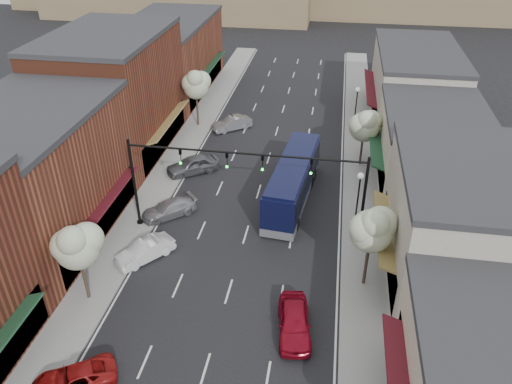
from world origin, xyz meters
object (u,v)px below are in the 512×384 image
at_px(parked_car_d, 193,165).
at_px(lamp_post_near, 359,191).
at_px(parked_car_b, 145,251).
at_px(tree_right_near, 372,228).
at_px(signal_mast_right, 329,186).
at_px(red_hatchback, 294,322).
at_px(tree_left_near, 77,245).
at_px(tree_right_far, 365,125).
at_px(tree_left_far, 196,84).
at_px(parked_car_a, 74,380).
at_px(parked_car_c, 169,209).
at_px(coach_bus, 293,180).
at_px(parked_car_e, 232,123).
at_px(signal_mast_left, 165,173).
at_px(lamp_post_far, 357,101).

bearing_deg(parked_car_d, lamp_post_near, 32.66).
bearing_deg(parked_car_b, tree_right_near, 37.87).
xyz_separation_m(signal_mast_right, red_hatchback, (-1.30, -8.60, -3.86)).
xyz_separation_m(tree_right_near, tree_left_near, (-16.60, -4.00, -0.23)).
height_order(tree_right_far, tree_left_far, tree_left_far).
bearing_deg(tree_left_near, tree_left_far, 90.00).
bearing_deg(parked_car_a, tree_left_far, 151.80).
bearing_deg(parked_car_c, coach_bus, 71.83).
height_order(signal_mast_right, tree_right_far, signal_mast_right).
distance_m(parked_car_b, parked_car_e, 21.49).
bearing_deg(parked_car_e, signal_mast_left, -40.71).
bearing_deg(parked_car_b, coach_bus, 83.79).
bearing_deg(lamp_post_near, tree_left_near, -146.67).
distance_m(tree_left_far, parked_car_c, 17.09).
height_order(lamp_post_near, red_hatchback, lamp_post_near).
distance_m(lamp_post_near, parked_car_a, 21.82).
bearing_deg(coach_bus, parked_car_e, 126.93).
xyz_separation_m(parked_car_b, parked_car_c, (0.00, 5.19, -0.05)).
relative_size(tree_left_near, parked_car_e, 1.38).
bearing_deg(tree_left_near, tree_right_near, 13.55).
xyz_separation_m(red_hatchback, parked_car_b, (-10.52, 4.86, -0.09)).
bearing_deg(tree_right_far, tree_right_near, -90.00).
distance_m(tree_left_near, parked_car_e, 26.24).
bearing_deg(lamp_post_far, parked_car_e, -169.48).
bearing_deg(parked_car_d, coach_bus, 36.49).
bearing_deg(coach_bus, parked_car_d, 167.42).
bearing_deg(lamp_post_near, signal_mast_left, -169.44).
distance_m(signal_mast_right, coach_bus, 6.54).
bearing_deg(tree_left_near, red_hatchback, -2.47).
relative_size(tree_right_far, coach_bus, 0.47).
relative_size(parked_car_a, parked_car_b, 1.04).
bearing_deg(parked_car_d, tree_right_far, 69.23).
distance_m(signal_mast_right, tree_left_near, 16.05).
height_order(parked_car_a, parked_car_c, parked_car_c).
bearing_deg(lamp_post_far, parked_car_c, -127.04).
distance_m(tree_right_far, parked_car_b, 21.65).
xyz_separation_m(signal_mast_left, tree_left_far, (-2.63, 17.95, -0.02)).
distance_m(signal_mast_left, tree_left_far, 18.14).
bearing_deg(parked_car_b, signal_mast_right, 56.66).
relative_size(tree_right_far, parked_car_b, 1.33).
xyz_separation_m(tree_left_near, red_hatchback, (12.57, -0.54, -3.46)).
relative_size(signal_mast_right, parked_car_e, 1.99).
bearing_deg(tree_left_near, signal_mast_right, 30.14).
xyz_separation_m(lamp_post_near, parked_car_d, (-14.00, 5.75, -2.23)).
distance_m(tree_left_near, parked_car_a, 7.32).
height_order(tree_left_near, red_hatchback, tree_left_near).
relative_size(signal_mast_right, parked_car_b, 2.02).
distance_m(coach_bus, parked_car_b, 12.79).
height_order(signal_mast_left, red_hatchback, signal_mast_left).
height_order(lamp_post_far, parked_car_e, lamp_post_far).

